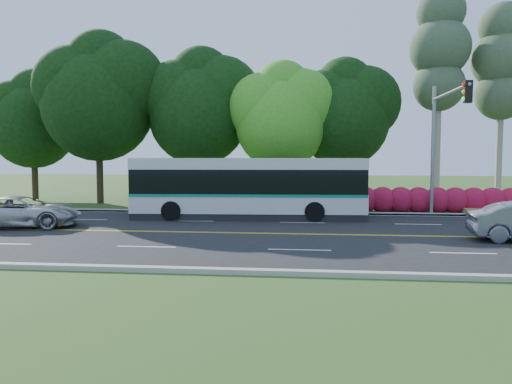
# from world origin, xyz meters

# --- Properties ---
(ground) EXTENTS (120.00, 120.00, 0.00)m
(ground) POSITION_xyz_m (0.00, 0.00, 0.00)
(ground) COLOR #34521B
(ground) RESTS_ON ground
(road) EXTENTS (60.00, 14.00, 0.02)m
(road) POSITION_xyz_m (0.00, 0.00, 0.01)
(road) COLOR black
(road) RESTS_ON ground
(curb_north) EXTENTS (60.00, 0.30, 0.15)m
(curb_north) POSITION_xyz_m (0.00, 7.15, 0.07)
(curb_north) COLOR #A9A599
(curb_north) RESTS_ON ground
(curb_south) EXTENTS (60.00, 0.30, 0.15)m
(curb_south) POSITION_xyz_m (0.00, -7.15, 0.07)
(curb_south) COLOR #A9A599
(curb_south) RESTS_ON ground
(grass_verge) EXTENTS (60.00, 4.00, 0.10)m
(grass_verge) POSITION_xyz_m (0.00, 9.00, 0.05)
(grass_verge) COLOR #34521B
(grass_verge) RESTS_ON ground
(lane_markings) EXTENTS (57.60, 13.82, 0.00)m
(lane_markings) POSITION_xyz_m (-0.09, 0.00, 0.02)
(lane_markings) COLOR gold
(lane_markings) RESTS_ON road
(tree_row) EXTENTS (44.70, 9.10, 13.84)m
(tree_row) POSITION_xyz_m (-5.15, 12.13, 6.73)
(tree_row) COLOR black
(tree_row) RESTS_ON ground
(bougainvillea_hedge) EXTENTS (9.50, 2.25, 1.50)m
(bougainvillea_hedge) POSITION_xyz_m (7.18, 8.15, 0.72)
(bougainvillea_hedge) COLOR maroon
(bougainvillea_hedge) RESTS_ON ground
(traffic_signal) EXTENTS (0.42, 6.10, 7.00)m
(traffic_signal) POSITION_xyz_m (6.49, 5.40, 4.67)
(traffic_signal) COLOR gray
(traffic_signal) RESTS_ON ground
(transit_bus) EXTENTS (12.06, 3.24, 3.12)m
(transit_bus) POSITION_xyz_m (-3.32, 4.89, 1.57)
(transit_bus) COLOR silver
(transit_bus) RESTS_ON road
(suv) EXTENTS (5.46, 3.31, 1.42)m
(suv) POSITION_xyz_m (-13.20, 0.58, 0.73)
(suv) COLOR #B1B3B5
(suv) RESTS_ON road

